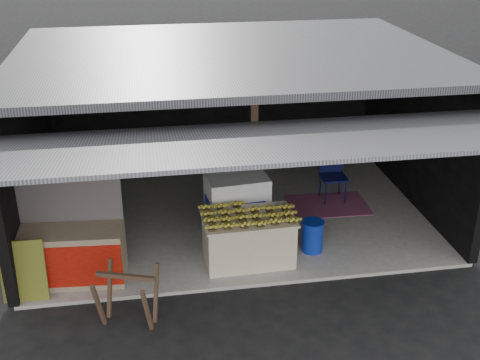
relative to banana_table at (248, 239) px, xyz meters
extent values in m
plane|color=black|center=(0.00, -0.68, -0.45)|extent=(80.00, 80.00, 0.00)
cube|color=gray|center=(0.00, 1.82, -0.42)|extent=(7.00, 5.00, 0.06)
cube|color=black|center=(0.00, 4.32, 1.06)|extent=(7.00, 0.15, 2.90)
cube|color=black|center=(-3.50, 1.82, 1.06)|extent=(0.15, 5.00, 2.90)
cube|color=black|center=(3.50, 1.82, 1.06)|extent=(0.15, 5.00, 2.90)
cube|color=#232326|center=(0.00, 1.82, 2.51)|extent=(7.20, 5.20, 0.12)
cube|color=#232326|center=(0.00, -1.63, 2.28)|extent=(7.40, 2.47, 0.48)
cube|color=#4B3425|center=(0.30, 1.22, 1.03)|extent=(0.12, 0.12, 2.85)
cube|color=beige|center=(0.00, 0.00, -0.02)|extent=(1.39, 0.86, 0.75)
cube|color=beige|center=(0.00, 0.00, 0.37)|extent=(1.45, 0.92, 0.04)
cube|color=white|center=(-0.05, 0.80, 0.16)|extent=(1.07, 0.77, 1.11)
cube|color=navy|center=(-0.05, 0.46, 0.22)|extent=(0.78, 0.09, 0.33)
cube|color=#B21414|center=(-0.05, 0.46, -0.17)|extent=(0.50, 0.07, 0.11)
cube|color=#998466|center=(-2.68, -0.10, 0.04)|extent=(1.57, 0.78, 0.86)
cube|color=red|center=(-2.68, -0.44, 0.04)|extent=(1.52, 0.13, 0.67)
cube|color=white|center=(-2.68, -0.45, 0.04)|extent=(0.52, 0.05, 0.17)
cube|color=#182049|center=(-2.68, 0.19, 0.82)|extent=(1.52, 0.16, 0.71)
cube|color=black|center=(-3.33, -0.51, 0.08)|extent=(0.63, 0.16, 0.94)
cube|color=#4B3425|center=(-2.25, -1.33, -0.04)|extent=(0.15, 0.30, 0.81)
cube|color=#4B3425|center=(-1.62, -1.55, -0.04)|extent=(0.15, 0.30, 0.81)
cube|color=#4B3425|center=(-2.12, -0.95, -0.04)|extent=(0.15, 0.30, 0.81)
cube|color=#4B3425|center=(-1.49, -1.17, -0.04)|extent=(0.15, 0.30, 0.81)
cube|color=#4B3425|center=(-1.87, -1.25, 0.32)|extent=(0.79, 0.32, 0.06)
cylinder|color=#0D2697|center=(1.09, 0.12, -0.14)|extent=(0.35, 0.35, 0.51)
cylinder|color=#0A0E3B|center=(1.77, 1.66, -0.15)|extent=(0.03, 0.03, 0.49)
cylinder|color=#0A0E3B|center=(2.15, 1.65, -0.15)|extent=(0.03, 0.03, 0.49)
cylinder|color=#0A0E3B|center=(1.78, 2.04, -0.15)|extent=(0.03, 0.03, 0.49)
cylinder|color=#0A0E3B|center=(2.16, 2.04, -0.15)|extent=(0.03, 0.03, 0.49)
cube|color=#0A0E3B|center=(1.96, 1.85, 0.09)|extent=(0.47, 0.47, 0.04)
cube|color=#0A0E3B|center=(1.97, 2.06, 0.34)|extent=(0.46, 0.05, 0.50)
cube|color=maroon|center=(1.82, 1.65, -0.39)|extent=(1.54, 1.05, 0.01)
cube|color=black|center=(-0.80, 4.22, 1.46)|extent=(0.32, 0.03, 0.42)
cube|color=#4C4C59|center=(-0.80, 4.20, 1.46)|extent=(0.26, 0.02, 0.34)
cube|color=black|center=(-0.20, 4.22, 1.48)|extent=(0.32, 0.03, 0.42)
cube|color=#4C4C59|center=(-0.20, 4.20, 1.48)|extent=(0.26, 0.02, 0.34)
cube|color=black|center=(0.50, 4.22, 1.50)|extent=(0.32, 0.03, 0.42)
cube|color=#4C4C59|center=(0.50, 4.20, 1.50)|extent=(0.26, 0.02, 0.34)
camera|label=1|loc=(-1.46, -8.08, 4.81)|focal=45.00mm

